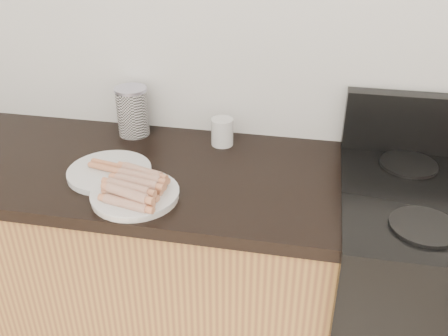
% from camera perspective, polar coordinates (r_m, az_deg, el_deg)
% --- Properties ---
extents(wall_back, '(4.00, 0.04, 2.60)m').
position_cam_1_polar(wall_back, '(1.71, 0.74, 16.34)').
color(wall_back, silver).
rests_on(wall_back, ground).
extents(cabinet_base, '(2.20, 0.59, 0.86)m').
position_cam_1_polar(cabinet_base, '(2.08, -20.71, -9.94)').
color(cabinet_base, '#A67637').
rests_on(cabinet_base, floor).
extents(counter_slab, '(2.20, 0.62, 0.04)m').
position_cam_1_polar(counter_slab, '(1.85, -23.15, 0.98)').
color(counter_slab, black).
rests_on(counter_slab, cabinet_base).
extents(stove, '(0.76, 0.65, 0.91)m').
position_cam_1_polar(stove, '(1.86, 23.75, -15.17)').
color(stove, black).
rests_on(stove, floor).
extents(burner_near_left, '(0.18, 0.18, 0.01)m').
position_cam_1_polar(burner_near_left, '(1.41, 21.92, -6.21)').
color(burner_near_left, black).
rests_on(burner_near_left, stove).
extents(burner_far_left, '(0.18, 0.18, 0.01)m').
position_cam_1_polar(burner_far_left, '(1.70, 20.33, 0.41)').
color(burner_far_left, black).
rests_on(burner_far_left, stove).
extents(main_plate, '(0.31, 0.31, 0.02)m').
position_cam_1_polar(main_plate, '(1.47, -10.11, -3.13)').
color(main_plate, white).
rests_on(main_plate, counter_slab).
extents(side_plate, '(0.33, 0.33, 0.02)m').
position_cam_1_polar(side_plate, '(1.60, -12.95, -0.43)').
color(side_plate, white).
rests_on(side_plate, counter_slab).
extents(hotdog_pile, '(0.14, 0.22, 0.05)m').
position_cam_1_polar(hotdog_pile, '(1.45, -10.22, -2.01)').
color(hotdog_pile, '#A43F42').
rests_on(hotdog_pile, main_plate).
extents(plain_sausages, '(0.13, 0.07, 0.02)m').
position_cam_1_polar(plain_sausages, '(1.59, -13.02, 0.17)').
color(plain_sausages, '#C26336').
rests_on(plain_sausages, side_plate).
extents(canister, '(0.11, 0.11, 0.18)m').
position_cam_1_polar(canister, '(1.82, -10.41, 6.39)').
color(canister, silver).
rests_on(canister, counter_slab).
extents(mug, '(0.09, 0.09, 0.10)m').
position_cam_1_polar(mug, '(1.73, -0.20, 4.16)').
color(mug, silver).
rests_on(mug, counter_slab).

